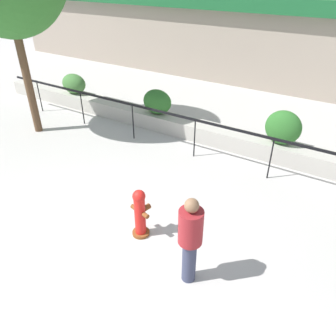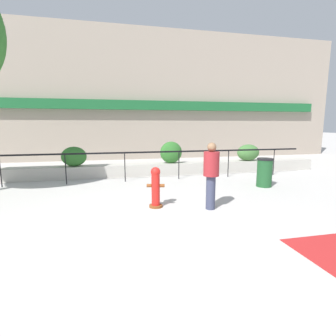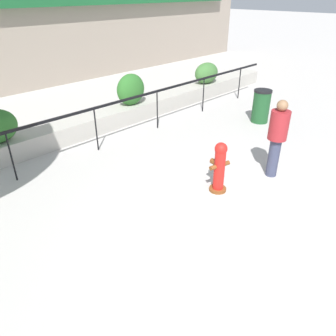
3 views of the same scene
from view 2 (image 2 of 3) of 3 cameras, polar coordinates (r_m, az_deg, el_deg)
The scene contains 10 objects.
ground_plane at distance 5.59m, azimuth -6.12°, elevation -13.47°, with size 120.00×120.00×0.00m, color #BCB7B2.
building_facade at distance 17.21m, azimuth -11.14°, elevation 15.28°, with size 30.00×1.36×8.00m.
planter_wall_low at distance 11.30m, azimuth -9.65°, elevation -0.52°, with size 18.00×0.70×0.50m, color #B7B2A8.
fence_railing_segment at distance 10.10m, azimuth -9.43°, elevation 2.72°, with size 15.00×0.05×1.15m.
hedge_bush_1 at distance 11.28m, azimuth -19.80°, elevation 2.38°, with size 1.00×0.66×0.80m, color #2D6B28.
hedge_bush_2 at distance 11.49m, azimuth 0.68°, elevation 3.42°, with size 0.97×0.61×0.95m, color #2D6B28.
hedge_bush_3 at distance 12.88m, azimuth 17.05°, elevation 3.24°, with size 1.08×0.70×0.76m, color #427538.
fire_hydrant at distance 6.92m, azimuth -2.71°, elevation -4.12°, with size 0.48×0.47×1.08m.
pedestrian at distance 6.76m, azimuth 9.38°, elevation -0.79°, with size 0.42×0.42×1.73m.
trash_bin at distance 9.85m, azimuth 20.26°, elevation -0.90°, with size 0.55×0.55×1.01m.
Camera 2 is at (-0.56, -5.12, 2.17)m, focal length 28.00 mm.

